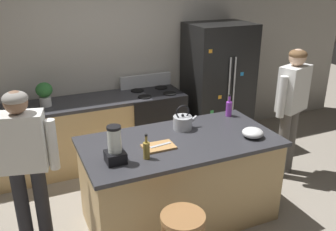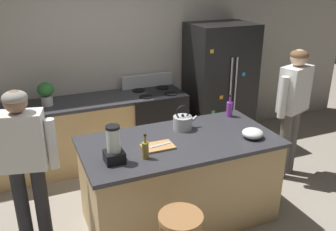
% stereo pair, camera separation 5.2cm
% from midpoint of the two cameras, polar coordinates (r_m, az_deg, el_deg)
% --- Properties ---
extents(ground_plane, '(14.00, 14.00, 0.00)m').
position_cam_midpoint_polar(ground_plane, '(4.10, 2.07, -15.44)').
color(ground_plane, '#9E9384').
extents(back_wall, '(8.00, 0.10, 2.70)m').
position_cam_midpoint_polar(back_wall, '(5.23, -6.87, 9.07)').
color(back_wall, '#BCB7AD').
rests_on(back_wall, ground_plane).
extents(kitchen_island, '(1.95, 1.00, 0.92)m').
position_cam_midpoint_polar(kitchen_island, '(3.84, 2.16, -9.96)').
color(kitchen_island, tan).
rests_on(kitchen_island, ground_plane).
extents(back_counter_run, '(2.00, 0.64, 0.92)m').
position_cam_midpoint_polar(back_counter_run, '(4.97, -13.96, -2.95)').
color(back_counter_run, tan).
rests_on(back_counter_run, ground_plane).
extents(refrigerator, '(0.90, 0.73, 1.80)m').
position_cam_midpoint_polar(refrigerator, '(5.46, 8.25, 4.66)').
color(refrigerator, black).
rests_on(refrigerator, ground_plane).
extents(stove_range, '(0.76, 0.65, 1.10)m').
position_cam_midpoint_polar(stove_range, '(5.20, -1.78, -1.03)').
color(stove_range, black).
rests_on(stove_range, ground_plane).
extents(person_by_island_left, '(0.60, 0.31, 1.55)m').
position_cam_midpoint_polar(person_by_island_left, '(3.49, -21.13, -5.93)').
color(person_by_island_left, '#26262B').
rests_on(person_by_island_left, ground_plane).
extents(person_by_sink_right, '(0.59, 0.34, 1.64)m').
position_cam_midpoint_polar(person_by_sink_right, '(4.67, 19.23, 1.95)').
color(person_by_sink_right, '#66605B').
rests_on(person_by_sink_right, ground_plane).
extents(potted_plant, '(0.20, 0.20, 0.30)m').
position_cam_midpoint_polar(potted_plant, '(4.73, -18.21, 3.49)').
color(potted_plant, silver).
rests_on(potted_plant, back_counter_run).
extents(blender_appliance, '(0.17, 0.17, 0.34)m').
position_cam_midpoint_polar(blender_appliance, '(3.19, -8.00, -4.88)').
color(blender_appliance, black).
rests_on(blender_appliance, kitchen_island).
extents(bottle_vinegar, '(0.06, 0.06, 0.24)m').
position_cam_midpoint_polar(bottle_vinegar, '(3.25, -3.09, -5.34)').
color(bottle_vinegar, olive).
rests_on(bottle_vinegar, kitchen_island).
extents(bottle_soda, '(0.07, 0.07, 0.26)m').
position_cam_midpoint_polar(bottle_soda, '(4.24, 9.91, 1.07)').
color(bottle_soda, purple).
rests_on(bottle_soda, kitchen_island).
extents(mixing_bowl, '(0.21, 0.21, 0.10)m').
position_cam_midpoint_polar(mixing_bowl, '(3.75, 13.45, -2.71)').
color(mixing_bowl, white).
rests_on(mixing_bowl, kitchen_island).
extents(tea_kettle, '(0.28, 0.20, 0.27)m').
position_cam_midpoint_polar(tea_kettle, '(3.84, 2.70, -1.02)').
color(tea_kettle, '#B7BABF').
rests_on(tea_kettle, kitchen_island).
extents(cutting_board, '(0.30, 0.20, 0.02)m').
position_cam_midpoint_polar(cutting_board, '(3.47, -1.15, -4.87)').
color(cutting_board, '#B7844C').
rests_on(cutting_board, kitchen_island).
extents(chef_knife, '(0.22, 0.06, 0.01)m').
position_cam_midpoint_polar(chef_knife, '(3.47, -0.84, -4.62)').
color(chef_knife, '#B7BABF').
rests_on(chef_knife, cutting_board).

